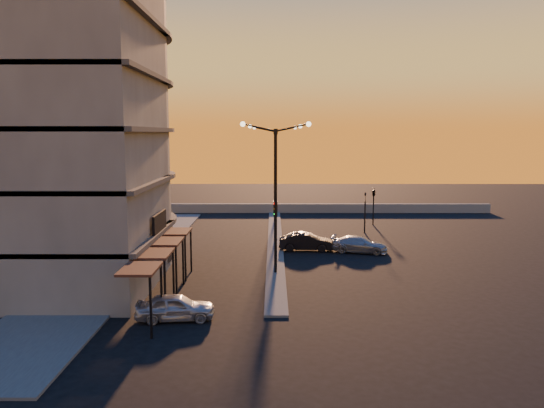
{
  "coord_description": "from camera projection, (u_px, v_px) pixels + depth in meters",
  "views": [
    {
      "loc": [
        -0.15,
        -32.49,
        8.8
      ],
      "look_at": [
        -0.24,
        7.13,
        3.5
      ],
      "focal_mm": 35.0,
      "sensor_mm": 36.0,
      "label": 1
    }
  ],
  "objects": [
    {
      "name": "ground",
      "position": [
        276.0,
        274.0,
        33.37
      ],
      "size": [
        120.0,
        120.0,
        0.0
      ],
      "primitive_type": "plane",
      "color": "black",
      "rests_on": "ground"
    },
    {
      "name": "car_sedan",
      "position": [
        306.0,
        242.0,
        39.98
      ],
      "size": [
        4.13,
        1.64,
        1.34
      ],
      "primitive_type": "imported",
      "rotation": [
        0.0,
        0.0,
        1.52
      ],
      "color": "black",
      "rests_on": "ground"
    },
    {
      "name": "median",
      "position": [
        275.0,
        241.0,
        43.27
      ],
      "size": [
        1.2,
        36.0,
        0.12
      ],
      "primitive_type": "cube",
      "color": "#4B4A48",
      "rests_on": "ground"
    },
    {
      "name": "signal_east_b",
      "position": [
        374.0,
        193.0,
        50.78
      ],
      "size": [
        0.42,
        1.99,
        3.6
      ],
      "color": "black",
      "rests_on": "ground"
    },
    {
      "name": "car_wagon",
      "position": [
        359.0,
        244.0,
        39.32
      ],
      "size": [
        4.46,
        2.7,
        1.21
      ],
      "primitive_type": "imported",
      "rotation": [
        0.0,
        0.0,
        1.31
      ],
      "color": "#9C9DA3",
      "rests_on": "ground"
    },
    {
      "name": "car_hatchback",
      "position": [
        175.0,
        307.0,
        25.08
      ],
      "size": [
        3.84,
        1.85,
        1.26
      ],
      "primitive_type": "imported",
      "rotation": [
        0.0,
        0.0,
        1.67
      ],
      "color": "#A5A7AD",
      "rests_on": "ground"
    },
    {
      "name": "signal_east_a",
      "position": [
        365.0,
        211.0,
        46.97
      ],
      "size": [
        0.13,
        0.16,
        3.6
      ],
      "color": "black",
      "rests_on": "ground"
    },
    {
      "name": "building",
      "position": [
        43.0,
        81.0,
        31.85
      ],
      "size": [
        14.35,
        17.08,
        25.0
      ],
      "color": "#666159",
      "rests_on": "ground"
    },
    {
      "name": "streetlamp_near",
      "position": [
        276.0,
        186.0,
        32.63
      ],
      "size": [
        4.32,
        0.32,
        9.51
      ],
      "color": "black",
      "rests_on": "ground"
    },
    {
      "name": "traffic_light_main",
      "position": [
        275.0,
        221.0,
        35.83
      ],
      "size": [
        0.28,
        0.44,
        4.25
      ],
      "color": "black",
      "rests_on": "ground"
    },
    {
      "name": "streetlamp_far",
      "position": [
        275.0,
        166.0,
        52.45
      ],
      "size": [
        4.32,
        0.32,
        9.51
      ],
      "color": "black",
      "rests_on": "ground"
    },
    {
      "name": "streetlamp_mid",
      "position": [
        275.0,
        173.0,
        42.54
      ],
      "size": [
        4.32,
        0.32,
        9.51
      ],
      "color": "black",
      "rests_on": "ground"
    },
    {
      "name": "parapet",
      "position": [
        292.0,
        208.0,
        59.07
      ],
      "size": [
        44.0,
        0.5,
        1.0
      ],
      "primitive_type": "cube",
      "color": "slate",
      "rests_on": "ground"
    },
    {
      "name": "sidewalk_west",
      "position": [
        127.0,
        258.0,
        37.35
      ],
      "size": [
        5.0,
        40.0,
        0.12
      ],
      "primitive_type": "cube",
      "color": "#4B4A48",
      "rests_on": "ground"
    }
  ]
}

